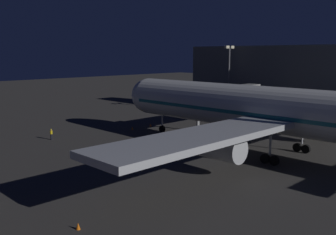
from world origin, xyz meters
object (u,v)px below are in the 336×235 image
object	(u,v)px
airliner_at_gate	(288,113)
ground_crew_by_tug	(51,134)
traffic_cone_nose_port	(150,125)
traffic_cone_nose_starboard	(132,128)
jet_bridge	(220,94)
apron_floodlight_mast	(229,74)
traffic_cone_wingtip_svc_side	(78,226)

from	to	relation	value
airliner_at_gate	ground_crew_by_tug	xyz separation A→B (m)	(16.65, -31.71, -5.06)
traffic_cone_nose_port	traffic_cone_nose_starboard	distance (m)	4.40
airliner_at_gate	ground_crew_by_tug	size ratio (longest dim) A/B	34.86
jet_bridge	apron_floodlight_mast	xyz separation A→B (m)	(-14.38, -8.62, 2.90)
traffic_cone_nose_port	traffic_cone_wingtip_svc_side	size ratio (longest dim) A/B	1.00
traffic_cone_nose_port	jet_bridge	bearing A→B (deg)	133.81
jet_bridge	traffic_cone_wingtip_svc_side	size ratio (longest dim) A/B	37.36
traffic_cone_nose_starboard	traffic_cone_wingtip_svc_side	bearing A→B (deg)	44.54
traffic_cone_nose_starboard	traffic_cone_wingtip_svc_side	world-z (taller)	same
traffic_cone_nose_starboard	ground_crew_by_tug	bearing A→B (deg)	-10.57
jet_bridge	traffic_cone_nose_starboard	world-z (taller)	jet_bridge
jet_bridge	traffic_cone_nose_starboard	distance (m)	17.28
traffic_cone_wingtip_svc_side	ground_crew_by_tug	bearing A→B (deg)	-114.67
airliner_at_gate	apron_floodlight_mast	distance (m)	38.23
traffic_cone_nose_port	traffic_cone_nose_starboard	xyz separation A→B (m)	(4.40, 0.00, 0.00)
apron_floodlight_mast	traffic_cone_wingtip_svc_side	world-z (taller)	apron_floodlight_mast
jet_bridge	traffic_cone_nose_port	distance (m)	14.16
jet_bridge	ground_crew_by_tug	xyz separation A→B (m)	(27.77, -12.00, -5.17)
jet_bridge	traffic_cone_wingtip_svc_side	world-z (taller)	jet_bridge
ground_crew_by_tug	traffic_cone_wingtip_svc_side	world-z (taller)	ground_crew_by_tug
apron_floodlight_mast	traffic_cone_nose_starboard	size ratio (longest dim) A/B	27.84
airliner_at_gate	traffic_cone_nose_port	size ratio (longest dim) A/B	111.50
airliner_at_gate	traffic_cone_wingtip_svc_side	distance (m)	31.36
traffic_cone_nose_port	traffic_cone_wingtip_svc_side	bearing A→B (deg)	40.46
apron_floodlight_mast	traffic_cone_nose_starboard	xyz separation A→B (m)	(27.70, -0.69, -8.77)
jet_bridge	ground_crew_by_tug	size ratio (longest dim) A/B	11.68
apron_floodlight_mast	traffic_cone_nose_starboard	distance (m)	29.06
ground_crew_by_tug	airliner_at_gate	bearing A→B (deg)	117.70
traffic_cone_wingtip_svc_side	traffic_cone_nose_port	bearing A→B (deg)	-139.54
airliner_at_gate	jet_bridge	size ratio (longest dim) A/B	2.98
traffic_cone_nose_starboard	apron_floodlight_mast	bearing A→B (deg)	178.58
apron_floodlight_mast	traffic_cone_nose_port	size ratio (longest dim) A/B	27.84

